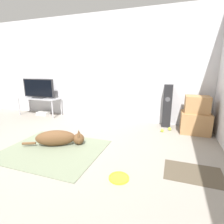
% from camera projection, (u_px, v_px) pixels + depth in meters
% --- Properties ---
extents(ground_plane, '(12.00, 12.00, 0.00)m').
position_uv_depth(ground_plane, '(51.00, 152.00, 2.73)').
color(ground_plane, gray).
extents(wall_back, '(8.00, 0.06, 2.55)m').
position_uv_depth(wall_back, '(101.00, 68.00, 4.35)').
color(wall_back, silver).
rests_on(wall_back, ground_plane).
extents(area_rug, '(1.53, 1.26, 0.01)m').
position_uv_depth(area_rug, '(53.00, 150.00, 2.79)').
color(area_rug, slate).
rests_on(area_rug, ground_plane).
extents(dog, '(0.92, 0.52, 0.27)m').
position_uv_depth(dog, '(59.00, 138.00, 2.92)').
color(dog, brown).
rests_on(dog, area_rug).
extents(frisbee, '(0.24, 0.24, 0.03)m').
position_uv_depth(frisbee, '(119.00, 178.00, 2.07)').
color(frisbee, yellow).
rests_on(frisbee, ground_plane).
extents(cardboard_box_lower, '(0.55, 0.46, 0.42)m').
position_uv_depth(cardboard_box_lower, '(195.00, 123.00, 3.52)').
color(cardboard_box_lower, '#A87A4C').
rests_on(cardboard_box_lower, ground_plane).
extents(cardboard_box_upper, '(0.45, 0.37, 0.33)m').
position_uv_depth(cardboard_box_upper, '(197.00, 104.00, 3.45)').
color(cardboard_box_upper, '#A87A4C').
rests_on(cardboard_box_upper, cardboard_box_lower).
extents(floor_speaker, '(0.18, 0.19, 0.94)m').
position_uv_depth(floor_speaker, '(167.00, 106.00, 3.84)').
color(floor_speaker, black).
rests_on(floor_speaker, ground_plane).
extents(tv_stand, '(1.18, 0.44, 0.48)m').
position_uv_depth(tv_stand, '(39.00, 100.00, 4.84)').
color(tv_stand, '#A8A8AD').
rests_on(tv_stand, ground_plane).
extents(tv, '(0.98, 0.20, 0.52)m').
position_uv_depth(tv, '(38.00, 89.00, 4.77)').
color(tv, '#232326').
rests_on(tv, tv_stand).
extents(tennis_ball_by_boxes, '(0.07, 0.07, 0.07)m').
position_uv_depth(tennis_ball_by_boxes, '(170.00, 129.00, 3.68)').
color(tennis_ball_by_boxes, '#C6E033').
rests_on(tennis_ball_by_boxes, ground_plane).
extents(tennis_ball_near_speaker, '(0.07, 0.07, 0.07)m').
position_uv_depth(tennis_ball_near_speaker, '(162.00, 130.00, 3.59)').
color(tennis_ball_near_speaker, '#C6E033').
rests_on(tennis_ball_near_speaker, ground_plane).
extents(game_console, '(0.32, 0.22, 0.08)m').
position_uv_depth(game_console, '(43.00, 113.00, 4.94)').
color(game_console, white).
rests_on(game_console, ground_plane).
extents(door_mat, '(0.69, 0.49, 0.01)m').
position_uv_depth(door_mat, '(193.00, 173.00, 2.17)').
color(door_mat, '#4C4233').
rests_on(door_mat, ground_plane).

